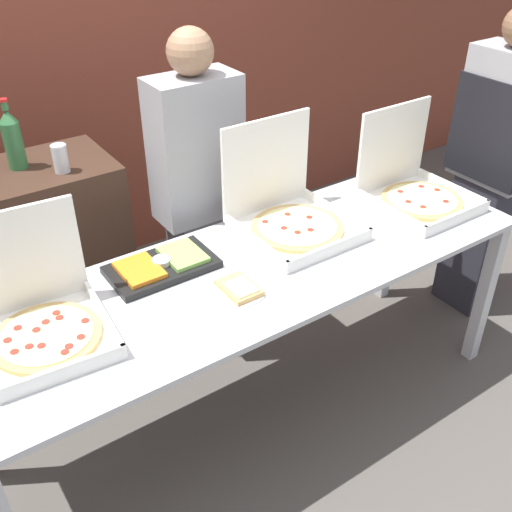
% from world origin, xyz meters
% --- Properties ---
extents(ground_plane, '(16.00, 16.00, 0.00)m').
position_xyz_m(ground_plane, '(0.00, 0.00, 0.00)').
color(ground_plane, '#514C47').
extents(brick_wall_behind, '(10.00, 0.06, 2.80)m').
position_xyz_m(brick_wall_behind, '(0.00, 1.70, 1.40)').
color(brick_wall_behind, brown).
rests_on(brick_wall_behind, ground_plane).
extents(buffet_table, '(2.42, 0.76, 0.84)m').
position_xyz_m(buffet_table, '(0.00, 0.00, 0.74)').
color(buffet_table, silver).
rests_on(buffet_table, ground_plane).
extents(pizza_box_far_left, '(0.46, 0.48, 0.46)m').
position_xyz_m(pizza_box_far_left, '(0.30, 0.17, 0.92)').
color(pizza_box_far_left, white).
rests_on(pizza_box_far_left, buffet_table).
extents(pizza_box_near_right, '(0.45, 0.47, 0.42)m').
position_xyz_m(pizza_box_near_right, '(-0.84, 0.07, 0.92)').
color(pizza_box_near_right, white).
rests_on(pizza_box_near_right, buffet_table).
extents(pizza_box_near_left, '(0.44, 0.45, 0.43)m').
position_xyz_m(pizza_box_near_left, '(0.94, 0.03, 0.92)').
color(pizza_box_near_left, white).
rests_on(pizza_box_near_left, buffet_table).
extents(paper_plate_front_center, '(0.21, 0.21, 0.03)m').
position_xyz_m(paper_plate_front_center, '(-0.15, -0.10, 0.85)').
color(paper_plate_front_center, white).
rests_on(paper_plate_front_center, buffet_table).
extents(veggie_tray, '(0.43, 0.25, 0.05)m').
position_xyz_m(veggie_tray, '(-0.33, 0.19, 0.86)').
color(veggie_tray, black).
rests_on(veggie_tray, buffet_table).
extents(sideboard_podium, '(0.74, 0.47, 1.10)m').
position_xyz_m(sideboard_podium, '(-0.62, 0.87, 0.55)').
color(sideboard_podium, '#382319').
rests_on(sideboard_podium, ground_plane).
extents(soda_bottle, '(0.08, 0.08, 0.31)m').
position_xyz_m(soda_bottle, '(-0.63, 0.90, 1.23)').
color(soda_bottle, '#2D6638').
rests_on(soda_bottle, sideboard_podium).
extents(soda_can_silver, '(0.07, 0.07, 0.12)m').
position_xyz_m(soda_can_silver, '(-0.49, 0.75, 1.16)').
color(soda_can_silver, silver).
rests_on(soda_can_silver, sideboard_podium).
extents(person_guest_plaid, '(0.40, 0.22, 1.66)m').
position_xyz_m(person_guest_plaid, '(0.07, 0.58, 0.87)').
color(person_guest_plaid, slate).
rests_on(person_guest_plaid, ground_plane).
extents(person_server_vest, '(0.24, 0.42, 1.68)m').
position_xyz_m(person_server_vest, '(1.52, 0.02, 0.95)').
color(person_server_vest, '#2D2D38').
rests_on(person_server_vest, ground_plane).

